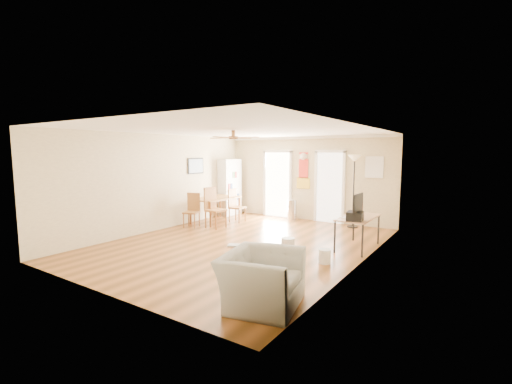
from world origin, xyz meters
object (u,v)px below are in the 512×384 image
Objects in this scene: dining_chair_right_b at (216,208)px; computer_desk at (358,232)px; torchiere_lamp at (354,191)px; wastebasket_b at (325,256)px; dining_chair_right_a at (237,206)px; dining_chair_near at (191,210)px; armchair at (262,279)px; dining_table at (216,210)px; trash_can at (292,210)px; bookshelf at (230,187)px; wastebasket_a at (288,245)px; printer at (355,216)px.

dining_chair_right_b is 3.98m from computer_desk.
computer_desk is (3.97, 0.10, -0.21)m from dining_chair_right_b.
torchiere_lamp reaches higher than wastebasket_b.
dining_chair_right_a is 1.05× the size of dining_chair_near.
dining_chair_right_a reaches higher than armchair.
dining_table is 4.75m from wastebasket_b.
dining_chair_right_a is at bearing 148.67° from wastebasket_b.
trash_can is 2.30× the size of wastebasket_b.
trash_can is at bearing 178.28° from torchiere_lamp.
computer_desk is at bearing -16.87° from bookshelf.
torchiere_lamp is 6.31× the size of wastebasket_a.
dining_chair_near is 4.70m from printer.
computer_desk is (4.91, -1.76, -0.58)m from bookshelf.
dining_table is 5.51× the size of wastebasket_b.
torchiere_lamp reaches higher than computer_desk.
printer is (4.69, -0.07, 0.33)m from dining_chair_near.
dining_chair_right_b reaches higher than wastebasket_b.
dining_chair_right_a is 0.88× the size of armchair.
wastebasket_a is (-0.32, -3.25, -0.86)m from torchiere_lamp.
bookshelf is 1.97× the size of dining_chair_near.
dining_table is at bearing 119.89° from dining_chair_right_a.
torchiere_lamp reaches higher than dining_table.
trash_can is 0.55× the size of armchair.
dining_table is 4.61× the size of wastebasket_a.
dining_chair_right_b is at bearing 165.98° from printer.
armchair is at bearing -129.08° from dining_chair_right_b.
dining_table is 0.73× the size of torchiere_lamp.
printer is (0.86, -2.56, -0.22)m from torchiere_lamp.
dining_chair_right_b is (0.00, -1.01, 0.06)m from dining_chair_right_a.
dining_table is at bearing -157.80° from torchiere_lamp.
dining_chair_right_b is 0.55× the size of torchiere_lamp.
dining_chair_near is (0.30, -2.17, -0.46)m from bookshelf.
dining_table is 0.88m from dining_chair_right_b.
armchair reaches higher than computer_desk.
dining_table reaches higher than computer_desk.
dining_chair_right_b reaches higher than trash_can.
trash_can is (1.23, 1.23, -0.19)m from dining_chair_right_a.
dining_table is 2.40× the size of trash_can.
wastebasket_b is at bearing -98.01° from computer_desk.
wastebasket_a is at bearing -158.41° from printer.
trash_can is (1.87, 2.55, -0.17)m from dining_chair_near.
printer is at bearing -91.43° from dining_chair_right_b.
trash_can is at bearing 41.68° from dining_table.
printer is (4.60, -1.03, 0.43)m from dining_table.
bookshelf reaches higher than wastebasket_a.
computer_desk reaches higher than wastebasket_a.
wastebasket_b is at bearing -115.61° from printer.
computer_desk is at bearing -106.05° from dining_chair_right_a.
wastebasket_b is at bearing -30.87° from bookshelf.
printer reaches higher than armchair.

